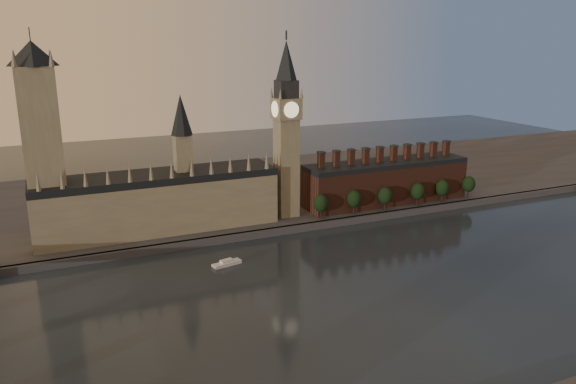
# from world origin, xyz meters

# --- Properties ---
(ground) EXTENTS (900.00, 900.00, 0.00)m
(ground) POSITION_xyz_m (0.00, 0.00, 0.00)
(ground) COLOR black
(ground) RESTS_ON ground
(north_bank) EXTENTS (900.00, 182.00, 4.00)m
(north_bank) POSITION_xyz_m (0.00, 178.04, 2.00)
(north_bank) COLOR #404045
(north_bank) RESTS_ON ground
(palace_of_westminster) EXTENTS (130.00, 30.30, 74.00)m
(palace_of_westminster) POSITION_xyz_m (-64.41, 114.91, 21.63)
(palace_of_westminster) COLOR gray
(palace_of_westminster) RESTS_ON north_bank
(victoria_tower) EXTENTS (24.00, 24.00, 108.00)m
(victoria_tower) POSITION_xyz_m (-120.00, 115.00, 59.09)
(victoria_tower) COLOR gray
(victoria_tower) RESTS_ON north_bank
(big_ben) EXTENTS (15.00, 15.00, 107.00)m
(big_ben) POSITION_xyz_m (10.00, 110.00, 56.83)
(big_ben) COLOR gray
(big_ben) RESTS_ON north_bank
(chimney_block) EXTENTS (110.00, 25.00, 37.00)m
(chimney_block) POSITION_xyz_m (80.00, 110.00, 17.82)
(chimney_block) COLOR #51291F
(chimney_block) RESTS_ON north_bank
(embankment_tree_0) EXTENTS (8.60, 8.60, 14.88)m
(embankment_tree_0) POSITION_xyz_m (25.56, 95.23, 13.47)
(embankment_tree_0) COLOR black
(embankment_tree_0) RESTS_ON north_bank
(embankment_tree_1) EXTENTS (8.60, 8.60, 14.88)m
(embankment_tree_1) POSITION_xyz_m (48.20, 95.44, 13.47)
(embankment_tree_1) COLOR black
(embankment_tree_1) RESTS_ON north_bank
(embankment_tree_2) EXTENTS (8.60, 8.60, 14.88)m
(embankment_tree_2) POSITION_xyz_m (69.06, 93.52, 13.47)
(embankment_tree_2) COLOR black
(embankment_tree_2) RESTS_ON north_bank
(embankment_tree_3) EXTENTS (8.60, 8.60, 14.88)m
(embankment_tree_3) POSITION_xyz_m (93.75, 94.00, 13.47)
(embankment_tree_3) COLOR black
(embankment_tree_3) RESTS_ON north_bank
(embankment_tree_4) EXTENTS (8.60, 8.60, 14.88)m
(embankment_tree_4) POSITION_xyz_m (113.54, 94.66, 13.47)
(embankment_tree_4) COLOR black
(embankment_tree_4) RESTS_ON north_bank
(embankment_tree_5) EXTENTS (8.60, 8.60, 14.88)m
(embankment_tree_5) POSITION_xyz_m (135.67, 95.13, 13.47)
(embankment_tree_5) COLOR black
(embankment_tree_5) RESTS_ON north_bank
(river_boat) EXTENTS (15.26, 7.41, 2.94)m
(river_boat) POSITION_xyz_m (-44.16, 59.37, 1.13)
(river_boat) COLOR silver
(river_boat) RESTS_ON ground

